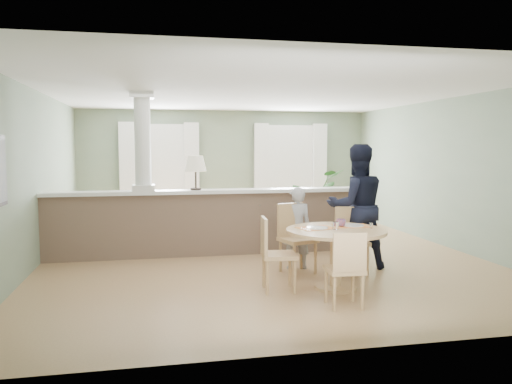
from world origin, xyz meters
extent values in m
plane|color=tan|center=(0.00, 0.00, 0.00)|extent=(8.00, 8.00, 0.00)
cube|color=gray|center=(0.00, 4.00, 1.35)|extent=(7.00, 0.02, 2.70)
cube|color=gray|center=(-3.50, 0.00, 1.35)|extent=(0.02, 8.00, 2.70)
cube|color=gray|center=(3.50, 0.00, 1.35)|extent=(0.02, 8.00, 2.70)
cube|color=gray|center=(0.00, -4.00, 1.35)|extent=(7.00, 0.02, 2.70)
cube|color=white|center=(0.00, 0.00, 2.70)|extent=(7.00, 8.00, 0.02)
cube|color=white|center=(-1.60, 3.97, 1.55)|extent=(1.10, 0.02, 1.50)
cube|color=white|center=(-1.60, 3.94, 1.55)|extent=(1.22, 0.04, 1.62)
cube|color=white|center=(1.60, 3.97, 1.55)|extent=(1.10, 0.02, 1.50)
cube|color=white|center=(1.60, 3.94, 1.55)|extent=(1.22, 0.04, 1.62)
cube|color=white|center=(-2.35, 3.88, 1.25)|extent=(0.35, 0.10, 2.30)
cube|color=white|center=(-0.85, 3.88, 1.25)|extent=(0.35, 0.10, 2.30)
cube|color=white|center=(0.85, 3.88, 1.25)|extent=(0.35, 0.10, 2.30)
cube|color=white|center=(2.35, 3.88, 1.25)|extent=(0.35, 0.10, 2.30)
cube|color=brown|center=(-0.90, 0.20, 0.53)|extent=(5.20, 0.22, 1.05)
cube|color=white|center=(-0.90, 0.20, 1.08)|extent=(5.32, 0.36, 0.06)
cube|color=white|center=(-1.90, 0.20, 1.16)|extent=(0.36, 0.36, 0.10)
cylinder|color=white|center=(-1.90, 0.20, 1.91)|extent=(0.26, 0.26, 1.39)
cube|color=white|center=(-1.90, 0.20, 2.65)|extent=(0.38, 0.38, 0.10)
cylinder|color=black|center=(-1.05, 0.20, 1.12)|extent=(0.18, 0.18, 0.03)
cylinder|color=black|center=(-1.05, 0.20, 1.28)|extent=(0.03, 0.03, 0.28)
cone|color=white|center=(-1.05, 0.20, 1.55)|extent=(0.36, 0.36, 0.26)
imported|color=olive|center=(-0.79, 2.05, 0.46)|extent=(3.16, 1.24, 0.92)
imported|color=#2D6126|center=(1.36, 1.47, 0.68)|extent=(1.63, 1.61, 1.37)
cylinder|color=tan|center=(0.55, -2.13, 0.02)|extent=(0.54, 0.54, 0.04)
cylinder|color=tan|center=(0.55, -2.13, 0.39)|extent=(0.14, 0.14, 0.69)
cylinder|color=tan|center=(0.55, -2.13, 0.75)|extent=(1.28, 1.28, 0.04)
cube|color=#CE4D2E|center=(0.32, -1.99, 0.78)|extent=(0.52, 0.44, 0.01)
cube|color=#CE4D2E|center=(0.83, -1.92, 0.78)|extent=(0.48, 0.37, 0.01)
cylinder|color=white|center=(0.33, -2.02, 0.79)|extent=(0.28, 0.28, 0.01)
cylinder|color=white|center=(0.86, -1.94, 0.79)|extent=(0.28, 0.28, 0.01)
cylinder|color=white|center=(0.53, -2.15, 0.82)|extent=(0.08, 0.08, 0.09)
cube|color=silver|center=(0.28, -2.09, 0.79)|extent=(0.06, 0.18, 0.00)
cube|color=silver|center=(0.15, -2.08, 0.78)|extent=(0.07, 0.22, 0.00)
cylinder|color=white|center=(1.03, -2.13, 0.81)|extent=(0.04, 0.04, 0.07)
cylinder|color=silver|center=(1.03, -2.13, 0.85)|extent=(0.04, 0.04, 0.01)
imported|color=#2347A3|center=(0.69, -1.93, 0.82)|extent=(0.16, 0.16, 0.10)
cube|color=tan|center=(0.29, -1.25, 0.48)|extent=(0.57, 0.57, 0.05)
cylinder|color=tan|center=(0.18, -1.48, 0.23)|extent=(0.04, 0.04, 0.46)
cylinder|color=tan|center=(0.52, -1.37, 0.23)|extent=(0.04, 0.04, 0.46)
cylinder|color=tan|center=(0.06, -1.13, 0.23)|extent=(0.04, 0.04, 0.46)
cylinder|color=tan|center=(0.41, -1.02, 0.23)|extent=(0.04, 0.04, 0.46)
cube|color=tan|center=(0.23, -1.06, 0.75)|extent=(0.42, 0.17, 0.49)
cube|color=tan|center=(1.05, -1.46, 0.46)|extent=(0.47, 0.47, 0.05)
cylinder|color=tan|center=(0.86, -1.62, 0.22)|extent=(0.04, 0.04, 0.44)
cylinder|color=tan|center=(1.20, -1.65, 0.22)|extent=(0.04, 0.04, 0.44)
cylinder|color=tan|center=(0.89, -1.27, 0.22)|extent=(0.04, 0.04, 0.44)
cylinder|color=tan|center=(1.24, -1.30, 0.22)|extent=(0.04, 0.04, 0.44)
cube|color=tan|center=(1.06, -1.27, 0.72)|extent=(0.41, 0.08, 0.47)
cube|color=tan|center=(0.38, -2.83, 0.43)|extent=(0.42, 0.42, 0.05)
cylinder|color=tan|center=(0.55, -2.68, 0.20)|extent=(0.04, 0.04, 0.41)
cylinder|color=tan|center=(0.23, -2.66, 0.20)|extent=(0.04, 0.04, 0.41)
cylinder|color=tan|center=(0.53, -3.00, 0.20)|extent=(0.04, 0.04, 0.41)
cylinder|color=tan|center=(0.21, -2.99, 0.20)|extent=(0.04, 0.04, 0.41)
cube|color=tan|center=(0.37, -3.01, 0.67)|extent=(0.38, 0.06, 0.44)
cube|color=tan|center=(-0.19, -2.07, 0.45)|extent=(0.46, 0.46, 0.05)
cylinder|color=tan|center=(-0.03, -2.25, 0.22)|extent=(0.04, 0.04, 0.43)
cylinder|color=tan|center=(0.00, -1.91, 0.22)|extent=(0.04, 0.04, 0.43)
cylinder|color=tan|center=(-0.38, -2.22, 0.22)|extent=(0.04, 0.04, 0.43)
cylinder|color=tan|center=(-0.35, -1.88, 0.22)|extent=(0.04, 0.04, 0.43)
cube|color=tan|center=(-0.38, -2.05, 0.71)|extent=(0.08, 0.41, 0.46)
imported|color=#9A9A9F|center=(0.35, -1.00, 0.62)|extent=(0.47, 0.32, 1.23)
imported|color=black|center=(1.25, -1.11, 0.93)|extent=(0.95, 0.76, 1.86)
camera|label=1|loc=(-1.71, -8.10, 1.82)|focal=35.00mm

